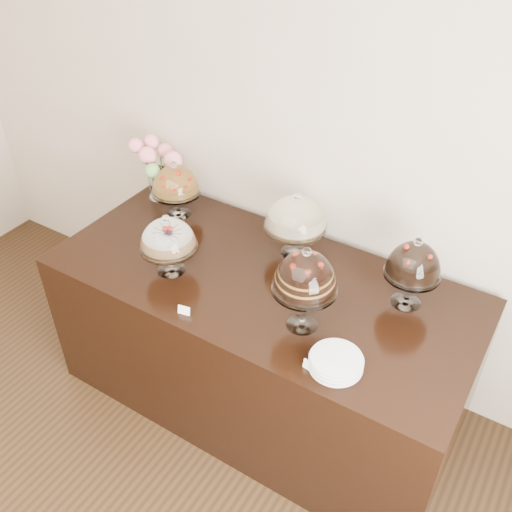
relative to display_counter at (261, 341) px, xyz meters
The scene contains 11 objects.
wall_back 1.20m from the display_counter, 110.27° to the left, with size 5.00×0.04×3.00m, color #C3B39D.
display_counter is the anchor object (origin of this frame).
cake_stand_sugar_sponge 0.81m from the display_counter, 157.32° to the right, with size 0.29×0.29×0.34m.
cake_stand_choco_layer 0.83m from the display_counter, 28.42° to the right, with size 0.29×0.29×0.44m.
cake_stand_cheesecake 0.74m from the display_counter, 84.03° to the left, with size 0.33×0.33×0.37m.
cake_stand_dark_choco 1.00m from the display_counter, 18.03° to the left, with size 0.26×0.26×0.38m.
cake_stand_fruit_tart 1.02m from the display_counter, 160.56° to the left, with size 0.29×0.29×0.35m.
flower_vase 1.22m from the display_counter, 159.87° to the left, with size 0.33×0.33×0.39m.
plate_stack 0.82m from the display_counter, 30.12° to the right, with size 0.23×0.23×0.06m.
price_card_left 0.65m from the display_counter, 112.97° to the right, with size 0.06×0.01×0.04m, color white.
price_card_right 0.79m from the display_counter, 39.68° to the right, with size 0.06×0.01×0.04m, color white.
Camera 1 is at (1.36, 0.55, 2.75)m, focal length 40.00 mm.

